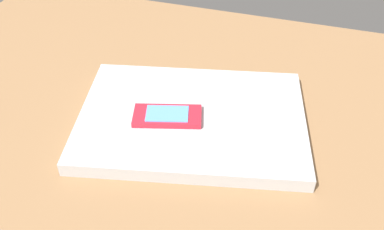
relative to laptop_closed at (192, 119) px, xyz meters
The scene contains 3 objects.
desk_surface 5.65cm from the laptop_closed, 13.48° to the right, with size 120.00×80.00×3.00cm, color olive.
laptop_closed is the anchor object (origin of this frame).
cell_phone_on_laptop 4.19cm from the laptop_closed, 148.00° to the right, with size 11.27×7.47×0.97cm.
Camera 1 is at (10.36, -48.13, 48.85)cm, focal length 41.00 mm.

